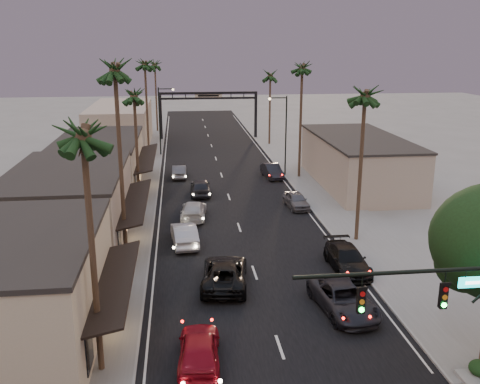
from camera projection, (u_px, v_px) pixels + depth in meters
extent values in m
plane|color=slate|center=(226.00, 189.00, 55.44)|extent=(200.00, 200.00, 0.00)
cube|color=black|center=(222.00, 177.00, 60.22)|extent=(14.00, 120.00, 0.02)
cube|color=slate|center=(141.00, 165.00, 65.85)|extent=(5.00, 92.00, 0.12)
cube|color=slate|center=(292.00, 161.00, 67.94)|extent=(5.00, 92.00, 0.12)
cube|color=#B8AC8C|center=(16.00, 293.00, 26.49)|extent=(8.00, 12.00, 5.50)
cube|color=gray|center=(69.00, 208.00, 39.87)|extent=(8.00, 14.00, 5.50)
cube|color=#B8AC8C|center=(99.00, 164.00, 55.24)|extent=(8.00, 16.00, 5.00)
cube|color=gray|center=(121.00, 126.00, 77.09)|extent=(8.00, 20.00, 6.00)
cube|color=gray|center=(358.00, 162.00, 56.30)|extent=(8.00, 18.00, 5.00)
cylinder|color=black|center=(405.00, 272.00, 19.60)|extent=(8.40, 0.16, 0.16)
cube|color=black|center=(361.00, 300.00, 19.71)|extent=(0.28, 0.22, 1.00)
cube|color=black|center=(443.00, 296.00, 20.06)|extent=(0.28, 0.22, 1.00)
sphere|color=black|center=(466.00, 262.00, 24.49)|extent=(2.80, 2.80, 2.80)
cube|color=black|center=(161.00, 117.00, 82.35)|extent=(0.40, 0.40, 7.00)
cube|color=black|center=(256.00, 116.00, 83.98)|extent=(0.40, 0.40, 7.00)
cube|color=black|center=(208.00, 93.00, 82.19)|extent=(15.20, 0.35, 0.35)
cube|color=black|center=(208.00, 98.00, 82.41)|extent=(15.20, 0.30, 0.30)
cube|color=beige|center=(208.00, 96.00, 82.28)|extent=(4.20, 0.12, 1.00)
cylinder|color=black|center=(286.00, 136.00, 59.79)|extent=(0.16, 0.16, 9.00)
cylinder|color=black|center=(278.00, 98.00, 58.51)|extent=(2.00, 0.12, 0.12)
sphere|color=#FFD899|center=(270.00, 99.00, 58.44)|extent=(0.30, 0.30, 0.30)
cylinder|color=black|center=(160.00, 122.00, 70.63)|extent=(0.16, 0.16, 9.00)
cylinder|color=black|center=(166.00, 89.00, 69.57)|extent=(2.00, 0.12, 0.12)
sphere|color=#FFD899|center=(173.00, 90.00, 69.70)|extent=(0.30, 0.30, 0.30)
cylinder|color=#38281C|center=(93.00, 261.00, 23.36)|extent=(0.28, 0.28, 11.00)
sphere|color=black|center=(82.00, 122.00, 21.70)|extent=(3.20, 3.20, 3.20)
cylinder|color=#38281C|center=(121.00, 170.00, 35.52)|extent=(0.28, 0.28, 13.00)
sphere|color=black|center=(114.00, 61.00, 33.59)|extent=(3.20, 3.20, 3.20)
cylinder|color=#38281C|center=(137.00, 151.00, 49.31)|extent=(0.28, 0.28, 10.00)
sphere|color=black|center=(134.00, 90.00, 47.78)|extent=(3.20, 3.20, 3.20)
cylinder|color=#38281C|center=(147.00, 114.00, 67.20)|extent=(0.28, 0.28, 12.00)
sphere|color=black|center=(145.00, 60.00, 65.40)|extent=(3.20, 3.20, 3.20)
cylinder|color=#38281C|center=(360.00, 171.00, 39.60)|extent=(0.28, 0.28, 11.00)
sphere|color=black|center=(366.00, 88.00, 37.94)|extent=(3.20, 3.20, 3.20)
cylinder|color=#38281C|center=(300.00, 124.00, 58.58)|extent=(0.28, 0.28, 12.00)
sphere|color=black|center=(302.00, 62.00, 56.78)|extent=(3.20, 3.20, 3.20)
cylinder|color=#38281C|center=(270.00, 111.00, 77.97)|extent=(0.28, 0.28, 10.00)
sphere|color=black|center=(270.00, 72.00, 76.45)|extent=(3.20, 3.20, 3.20)
cylinder|color=#38281C|center=(156.00, 99.00, 89.36)|extent=(0.28, 0.28, 11.00)
sphere|color=black|center=(155.00, 61.00, 87.70)|extent=(3.20, 3.20, 3.20)
imported|color=maroon|center=(199.00, 349.00, 25.10)|extent=(2.24, 4.95, 1.65)
imported|color=black|center=(225.00, 273.00, 33.37)|extent=(3.45, 6.22, 1.65)
imported|color=#A9AAAE|center=(184.00, 234.00, 40.07)|extent=(2.18, 5.08, 1.63)
imported|color=#B1B1B1|center=(194.00, 210.00, 46.09)|extent=(2.55, 5.25, 1.47)
imported|color=black|center=(200.00, 187.00, 53.08)|extent=(1.96, 4.79, 1.63)
imported|color=#494A4E|center=(179.00, 171.00, 59.85)|extent=(1.59, 4.33, 1.42)
imported|color=black|center=(343.00, 299.00, 30.12)|extent=(3.29, 5.93, 1.57)
imported|color=black|center=(347.00, 259.00, 35.59)|extent=(2.23, 5.40, 1.56)
imported|color=#4E4F54|center=(296.00, 200.00, 49.02)|extent=(2.06, 4.34, 1.43)
imported|color=black|center=(272.00, 171.00, 59.85)|extent=(2.11, 4.79, 1.53)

